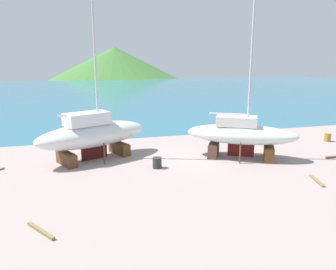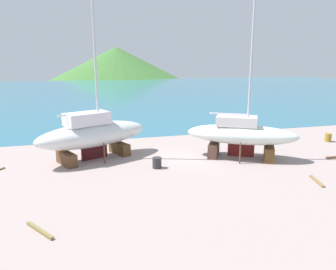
{
  "view_description": "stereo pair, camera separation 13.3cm",
  "coord_description": "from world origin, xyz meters",
  "px_view_note": "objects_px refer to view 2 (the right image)",
  "views": [
    {
      "loc": [
        -9.13,
        -23.47,
        7.65
      ],
      "look_at": [
        -2.27,
        0.33,
        1.88
      ],
      "focal_mm": 35.24,
      "sensor_mm": 36.0,
      "label": 1
    },
    {
      "loc": [
        -9.01,
        -23.51,
        7.65
      ],
      "look_at": [
        -2.27,
        0.33,
        1.88
      ],
      "focal_mm": 35.24,
      "sensor_mm": 36.0,
      "label": 2
    }
  ],
  "objects_px": {
    "sailboat_small_center": "(93,134)",
    "barrel_by_slipway": "(157,163)",
    "sailboat_mid_port": "(241,134)",
    "barrel_blue_faded": "(328,138)",
    "worker": "(259,134)"
  },
  "relations": [
    {
      "from": "sailboat_mid_port",
      "to": "sailboat_small_center",
      "type": "distance_m",
      "value": 11.45
    },
    {
      "from": "sailboat_mid_port",
      "to": "barrel_by_slipway",
      "type": "height_order",
      "value": "sailboat_mid_port"
    },
    {
      "from": "worker",
      "to": "barrel_blue_faded",
      "type": "height_order",
      "value": "worker"
    },
    {
      "from": "barrel_blue_faded",
      "to": "barrel_by_slipway",
      "type": "xyz_separation_m",
      "value": [
        -17.37,
        -3.09,
        0.0
      ]
    },
    {
      "from": "worker",
      "to": "barrel_blue_faded",
      "type": "relative_size",
      "value": 2.19
    },
    {
      "from": "sailboat_mid_port",
      "to": "barrel_blue_faded",
      "type": "relative_size",
      "value": 19.37
    },
    {
      "from": "barrel_by_slipway",
      "to": "sailboat_small_center",
      "type": "bearing_deg",
      "value": 140.58
    },
    {
      "from": "barrel_by_slipway",
      "to": "sailboat_mid_port",
      "type": "bearing_deg",
      "value": 5.21
    },
    {
      "from": "barrel_by_slipway",
      "to": "barrel_blue_faded",
      "type": "bearing_deg",
      "value": 10.07
    },
    {
      "from": "sailboat_small_center",
      "to": "barrel_by_slipway",
      "type": "xyz_separation_m",
      "value": [
        4.19,
        -3.44,
        -1.63
      ]
    },
    {
      "from": "sailboat_small_center",
      "to": "worker",
      "type": "relative_size",
      "value": 7.89
    },
    {
      "from": "sailboat_mid_port",
      "to": "barrel_by_slipway",
      "type": "xyz_separation_m",
      "value": [
        -6.91,
        -0.63,
        -1.54
      ]
    },
    {
      "from": "sailboat_mid_port",
      "to": "barrel_blue_faded",
      "type": "bearing_deg",
      "value": 43.49
    },
    {
      "from": "worker",
      "to": "barrel_by_slipway",
      "type": "relative_size",
      "value": 2.19
    },
    {
      "from": "sailboat_small_center",
      "to": "barrel_by_slipway",
      "type": "bearing_deg",
      "value": -63.56
    }
  ]
}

